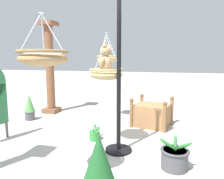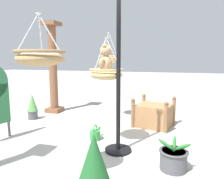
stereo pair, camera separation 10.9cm
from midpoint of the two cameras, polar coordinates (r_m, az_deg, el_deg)
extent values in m
plane|color=#ADAAA3|center=(3.88, 0.13, -14.86)|extent=(40.00, 40.00, 0.00)
cylinder|color=black|center=(3.38, 0.91, 3.19)|extent=(0.07, 0.07, 2.45)
cylinder|color=black|center=(3.69, 0.86, -15.80)|extent=(0.44, 0.44, 0.04)
ellipsoid|color=tan|center=(3.59, -2.38, 3.99)|extent=(0.55, 0.55, 0.18)
torus|color=tan|center=(3.59, -2.39, 5.32)|extent=(0.57, 0.57, 0.04)
ellipsoid|color=silver|center=(3.59, -2.38, 4.31)|extent=(0.48, 0.48, 0.15)
cylinder|color=#B7B7BC|center=(3.70, -2.84, 9.38)|extent=(0.23, 0.14, 0.52)
cylinder|color=#B7B7BC|center=(3.50, -3.96, 9.43)|extent=(0.23, 0.14, 0.52)
cylinder|color=#B7B7BC|center=(3.54, -0.44, 9.44)|extent=(0.01, 0.26, 0.52)
torus|color=#B7B7BC|center=(3.59, -2.44, 13.51)|extent=(0.06, 0.06, 0.01)
ellipsoid|color=tan|center=(3.58, -2.55, 6.71)|extent=(0.25, 0.21, 0.29)
sphere|color=tan|center=(3.59, -2.57, 10.32)|extent=(0.24, 0.24, 0.19)
ellipsoid|color=tan|center=(3.61, -3.60, 10.07)|extent=(0.10, 0.09, 0.06)
sphere|color=black|center=(3.61, -4.01, 10.11)|extent=(0.03, 0.03, 0.03)
sphere|color=tan|center=(3.53, -2.92, 11.59)|extent=(0.07, 0.07, 0.07)
sphere|color=tan|center=(3.65, -2.26, 11.48)|extent=(0.07, 0.07, 0.07)
ellipsoid|color=tan|center=(3.47, -3.69, 7.24)|extent=(0.08, 0.14, 0.18)
ellipsoid|color=tan|center=(3.72, -2.40, 7.33)|extent=(0.08, 0.14, 0.18)
ellipsoid|color=tan|center=(3.56, -4.48, 4.97)|extent=(0.09, 0.17, 0.09)
ellipsoid|color=tan|center=(3.69, -3.77, 5.10)|extent=(0.09, 0.17, 0.09)
ellipsoid|color=#A37F51|center=(2.46, -19.11, 7.77)|extent=(0.53, 0.53, 0.17)
torus|color=olive|center=(2.46, -19.20, 9.54)|extent=(0.55, 0.55, 0.04)
ellipsoid|color=silver|center=(2.46, -19.13, 8.23)|extent=(0.46, 0.46, 0.14)
cylinder|color=#B7B7BC|center=(2.60, -19.22, 13.87)|extent=(0.22, 0.14, 0.40)
cylinder|color=#B7B7BC|center=(2.42, -22.09, 14.14)|extent=(0.22, 0.14, 0.40)
cylinder|color=#B7B7BC|center=(2.41, -16.97, 14.42)|extent=(0.01, 0.25, 0.40)
torus|color=#B7B7BC|center=(2.50, -19.66, 18.67)|extent=(0.06, 0.06, 0.01)
ellipsoid|color=tan|center=(5.23, -2.06, 7.95)|extent=(0.47, 0.47, 0.18)
torus|color=tan|center=(5.23, -2.06, 8.84)|extent=(0.49, 0.49, 0.04)
cylinder|color=#B7B7BC|center=(5.34, -2.34, 11.81)|extent=(0.20, 0.12, 0.56)
cylinder|color=#B7B7BC|center=(5.17, -2.97, 11.92)|extent=(0.20, 0.12, 0.56)
cylinder|color=#B7B7BC|center=(5.21, -0.93, 11.90)|extent=(0.01, 0.23, 0.56)
torus|color=#B7B7BC|center=(5.26, -2.10, 14.90)|extent=(0.06, 0.06, 0.01)
cylinder|color=brown|center=(6.21, -16.73, 5.03)|extent=(0.23, 0.23, 2.41)
cube|color=brown|center=(6.37, -16.30, -5.30)|extent=(0.41, 0.41, 0.12)
cube|color=brown|center=(6.27, -17.24, 16.55)|extent=(0.43, 0.43, 0.10)
cube|color=#9E7047|center=(4.97, 9.99, -6.76)|extent=(0.81, 0.86, 0.49)
cube|color=#382819|center=(4.92, 10.06, -4.33)|extent=(0.71, 0.76, 0.06)
cylinder|color=brown|center=(4.78, 4.54, -6.64)|extent=(0.08, 0.08, 0.59)
cylinder|color=brown|center=(5.38, 7.33, -4.98)|extent=(0.08, 0.08, 0.59)
cylinder|color=brown|center=(4.55, 13.19, -7.61)|extent=(0.08, 0.08, 0.59)
cylinder|color=brown|center=(5.17, 15.05, -5.74)|extent=(0.08, 0.08, 0.59)
sphere|color=brown|center=(4.70, 4.58, -2.79)|extent=(0.09, 0.09, 0.09)
sphere|color=brown|center=(5.31, 7.39, -1.55)|extent=(0.09, 0.09, 0.09)
sphere|color=brown|center=(4.47, 13.33, -3.58)|extent=(0.09, 0.09, 0.09)
sphere|color=brown|center=(5.11, 15.19, -2.17)|extent=(0.09, 0.09, 0.09)
cylinder|color=#4C4C51|center=(5.77, -21.57, -6.50)|extent=(0.23, 0.23, 0.22)
torus|color=#444449|center=(5.75, -21.62, -5.56)|extent=(0.26, 0.26, 0.03)
cylinder|color=#382819|center=(5.75, -21.62, -5.61)|extent=(0.20, 0.20, 0.03)
cone|color=#56934C|center=(5.70, -21.75, -3.34)|extent=(0.25, 0.25, 0.43)
cylinder|color=#4C4C51|center=(3.23, 15.39, -17.52)|extent=(0.37, 0.37, 0.27)
torus|color=#444449|center=(3.18, 15.49, -15.45)|extent=(0.40, 0.40, 0.03)
cylinder|color=#382819|center=(3.18, 15.48, -15.53)|extent=(0.32, 0.32, 0.03)
ellipsoid|color=#28702D|center=(3.24, 15.62, -13.45)|extent=(0.24, 0.06, 0.18)
ellipsoid|color=#28702D|center=(3.16, 13.53, -13.92)|extent=(0.08, 0.25, 0.17)
ellipsoid|color=#28702D|center=(3.06, 15.62, -14.92)|extent=(0.23, 0.06, 0.19)
ellipsoid|color=#28702D|center=(3.14, 17.60, -14.22)|extent=(0.08, 0.25, 0.16)
cone|color=#1E5B28|center=(2.22, -5.00, -18.06)|extent=(0.34, 0.34, 0.53)
cylinder|color=#4C4C4C|center=(4.71, -26.89, -9.61)|extent=(0.05, 0.05, 0.30)
cylinder|color=#338C3F|center=(4.13, -5.43, -12.12)|extent=(0.20, 0.20, 0.18)
cylinder|color=#338C3F|center=(4.25, -4.73, -11.24)|extent=(0.17, 0.04, 0.14)
sphere|color=#287033|center=(4.30, -4.40, -10.24)|extent=(0.06, 0.06, 0.06)
torus|color=#338C3F|center=(4.08, -5.45, -10.41)|extent=(0.16, 0.02, 0.16)
camera|label=1|loc=(0.05, -90.86, -0.13)|focal=34.21mm
camera|label=2|loc=(0.05, 89.14, 0.13)|focal=34.21mm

